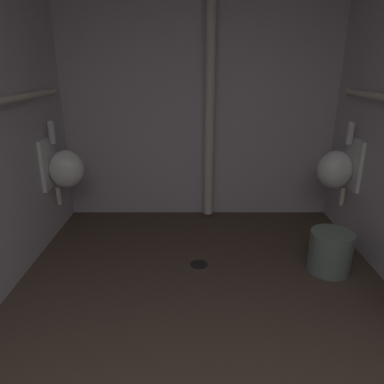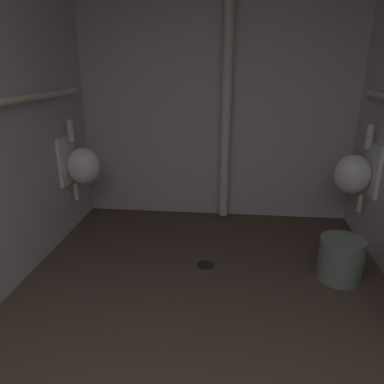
{
  "view_description": "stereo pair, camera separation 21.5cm",
  "coord_description": "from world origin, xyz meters",
  "px_view_note": "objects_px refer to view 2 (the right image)",
  "views": [
    {
      "loc": [
        -0.07,
        0.25,
        1.5
      ],
      "look_at": [
        -0.07,
        2.28,
        0.79
      ],
      "focal_mm": 33.86,
      "sensor_mm": 36.0,
      "label": 1
    },
    {
      "loc": [
        0.14,
        0.25,
        1.5
      ],
      "look_at": [
        -0.07,
        2.28,
        0.79
      ],
      "focal_mm": 33.86,
      "sensor_mm": 36.0,
      "label": 2
    }
  ],
  "objects_px": {
    "urinal_right_far": "(355,173)",
    "waste_bin": "(341,259)",
    "standpipe_back_wall": "(227,84)",
    "urinal_left_mid": "(81,165)",
    "floor_drain": "(206,265)"
  },
  "relations": [
    {
      "from": "standpipe_back_wall",
      "to": "waste_bin",
      "type": "bearing_deg",
      "value": -50.72
    },
    {
      "from": "urinal_left_mid",
      "to": "floor_drain",
      "type": "height_order",
      "value": "urinal_left_mid"
    },
    {
      "from": "urinal_right_far",
      "to": "waste_bin",
      "type": "relative_size",
      "value": 2.34
    },
    {
      "from": "urinal_left_mid",
      "to": "waste_bin",
      "type": "xyz_separation_m",
      "value": [
        2.18,
        -0.62,
        -0.49
      ]
    },
    {
      "from": "urinal_left_mid",
      "to": "floor_drain",
      "type": "xyz_separation_m",
      "value": [
        1.18,
        -0.54,
        -0.64
      ]
    },
    {
      "from": "waste_bin",
      "to": "urinal_left_mid",
      "type": "bearing_deg",
      "value": 164.04
    },
    {
      "from": "floor_drain",
      "to": "waste_bin",
      "type": "xyz_separation_m",
      "value": [
        1.0,
        -0.08,
        0.16
      ]
    },
    {
      "from": "standpipe_back_wall",
      "to": "waste_bin",
      "type": "xyz_separation_m",
      "value": [
        0.88,
        -1.08,
        -1.18
      ]
    },
    {
      "from": "urinal_left_mid",
      "to": "floor_drain",
      "type": "distance_m",
      "value": 1.45
    },
    {
      "from": "urinal_left_mid",
      "to": "floor_drain",
      "type": "relative_size",
      "value": 5.39
    },
    {
      "from": "urinal_left_mid",
      "to": "standpipe_back_wall",
      "type": "relative_size",
      "value": 0.29
    },
    {
      "from": "urinal_right_far",
      "to": "floor_drain",
      "type": "relative_size",
      "value": 5.39
    },
    {
      "from": "urinal_right_far",
      "to": "standpipe_back_wall",
      "type": "relative_size",
      "value": 0.29
    },
    {
      "from": "standpipe_back_wall",
      "to": "floor_drain",
      "type": "distance_m",
      "value": 1.68
    },
    {
      "from": "urinal_left_mid",
      "to": "waste_bin",
      "type": "distance_m",
      "value": 2.32
    }
  ]
}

